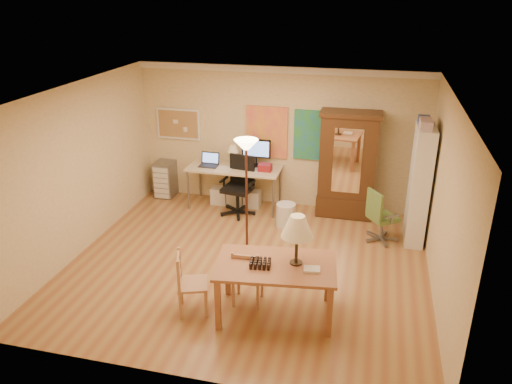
% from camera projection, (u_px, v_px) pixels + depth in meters
% --- Properties ---
extents(floor, '(5.50, 5.50, 0.00)m').
position_uv_depth(floor, '(247.00, 265.00, 7.82)').
color(floor, '#945B34').
rests_on(floor, ground).
extents(crown_molding, '(5.50, 0.08, 0.12)m').
position_uv_depth(crown_molding, '(281.00, 70.00, 9.00)').
color(crown_molding, white).
rests_on(crown_molding, floor).
extents(corkboard, '(0.90, 0.04, 0.62)m').
position_uv_depth(corkboard, '(178.00, 124.00, 9.90)').
color(corkboard, tan).
rests_on(corkboard, floor).
extents(art_panel_left, '(0.80, 0.04, 1.00)m').
position_uv_depth(art_panel_left, '(267.00, 132.00, 9.52)').
color(art_panel_left, yellow).
rests_on(art_panel_left, floor).
extents(art_panel_right, '(0.75, 0.04, 0.95)m').
position_uv_depth(art_panel_right, '(314.00, 135.00, 9.33)').
color(art_panel_right, teal).
rests_on(art_panel_right, floor).
extents(dining_table, '(1.63, 1.11, 1.44)m').
position_uv_depth(dining_table, '(283.00, 254.00, 6.32)').
color(dining_table, brown).
rests_on(dining_table, floor).
extents(ladder_chair_back, '(0.40, 0.39, 0.84)m').
position_uv_depth(ladder_chair_back, '(247.00, 278.00, 6.75)').
color(ladder_chair_back, '#A76F4C').
rests_on(ladder_chair_back, floor).
extents(ladder_chair_left, '(0.50, 0.51, 0.87)m').
position_uv_depth(ladder_chair_left, '(191.00, 284.00, 6.58)').
color(ladder_chair_left, '#A76F4C').
rests_on(ladder_chair_left, floor).
extents(torchiere_lamp, '(0.36, 0.36, 1.98)m').
position_uv_depth(torchiere_lamp, '(246.00, 165.00, 7.40)').
color(torchiere_lamp, '#47251C').
rests_on(torchiere_lamp, floor).
extents(computer_desk, '(1.79, 0.78, 1.35)m').
position_uv_depth(computer_desk, '(237.00, 182.00, 9.73)').
color(computer_desk, '#C4B790').
rests_on(computer_desk, floor).
extents(office_chair_black, '(0.69, 0.69, 1.12)m').
position_uv_depth(office_chair_black, '(238.00, 199.00, 9.47)').
color(office_chair_black, black).
rests_on(office_chair_black, floor).
extents(office_chair_green, '(0.59, 0.59, 0.93)m').
position_uv_depth(office_chair_green, '(380.00, 227.00, 8.47)').
color(office_chair_green, slate).
rests_on(office_chair_green, floor).
extents(drawer_cart, '(0.37, 0.44, 0.74)m').
position_uv_depth(drawer_cart, '(165.00, 179.00, 10.22)').
color(drawer_cart, slate).
rests_on(drawer_cart, floor).
extents(armoire, '(1.09, 0.51, 2.00)m').
position_uv_depth(armoire, '(347.00, 172.00, 9.20)').
color(armoire, '#38230F').
rests_on(armoire, floor).
extents(bookshelf, '(0.30, 0.80, 1.99)m').
position_uv_depth(bookshelf, '(419.00, 185.00, 8.24)').
color(bookshelf, white).
rests_on(bookshelf, floor).
extents(wastebin, '(0.35, 0.35, 0.44)m').
position_uv_depth(wastebin, '(286.00, 215.00, 8.98)').
color(wastebin, silver).
rests_on(wastebin, floor).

